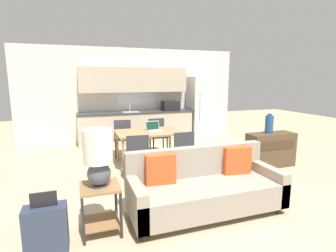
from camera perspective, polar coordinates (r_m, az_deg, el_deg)
ground_plane at (r=3.88m, az=7.64°, el=-17.74°), size 20.00×20.00×0.00m
wall_back at (r=7.86m, az=-7.54°, el=6.69°), size 6.40×0.07×2.70m
kitchen_counter at (r=7.61m, az=-6.86°, el=2.74°), size 3.26×0.65×2.15m
refrigerator at (r=8.21m, az=7.41°, el=3.98°), size 0.79×0.70×1.89m
dining_table at (r=5.57m, az=-4.20°, el=-1.82°), size 1.35×0.89×0.73m
couch at (r=3.73m, az=7.79°, el=-13.14°), size 2.08×0.80×0.86m
side_table at (r=3.31m, az=-14.48°, el=-15.55°), size 0.45×0.45×0.59m
table_lamp at (r=3.09m, az=-14.97°, el=-6.16°), size 0.33×0.33×0.67m
credenza at (r=5.92m, az=21.41°, el=-4.82°), size 1.01×0.40×0.71m
vase at (r=5.81m, az=21.16°, el=0.39°), size 0.17×0.17×0.40m
dining_chair_near_left at (r=4.78m, az=-6.83°, el=-5.96°), size 0.44×0.44×0.85m
dining_chair_near_right at (r=5.02m, az=2.96°, el=-5.12°), size 0.42×0.42×0.85m
dining_chair_far_right at (r=6.45m, az=-2.24°, el=-1.68°), size 0.43×0.43×0.85m
dining_chair_far_left at (r=6.31m, az=-9.83°, el=-2.10°), size 0.47×0.47×0.85m
laptop at (r=5.62m, az=-3.13°, el=-0.52°), size 0.36×0.30×0.20m
suitcase at (r=3.24m, az=-25.00°, el=-19.49°), size 0.43×0.22×0.66m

